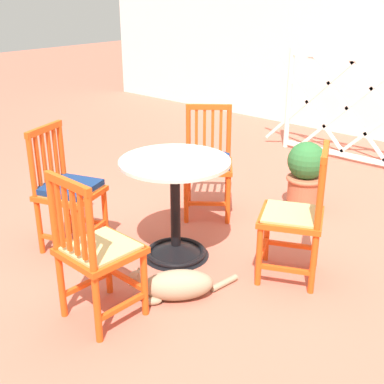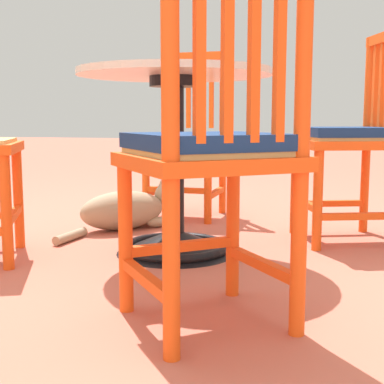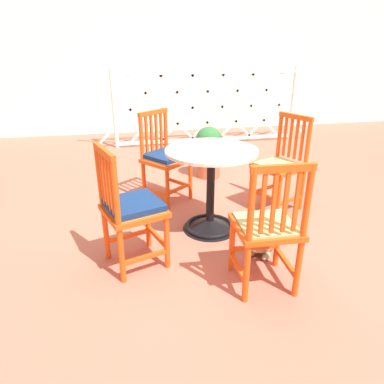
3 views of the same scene
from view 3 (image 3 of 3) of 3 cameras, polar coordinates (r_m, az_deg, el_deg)
The scene contains 10 objects.
ground_plane at distance 3.19m, azimuth 5.06°, elevation -5.52°, with size 24.00×24.00×0.00m, color #BC604C.
building_wall_backdrop at distance 6.63m, azimuth -4.30°, elevation 22.01°, with size 10.00×0.20×2.80m, color silver.
lattice_fence_panel at distance 5.72m, azimuth 2.53°, elevation 13.66°, with size 3.48×0.06×1.17m.
cafe_table at distance 3.01m, azimuth 3.00°, elevation -1.20°, with size 0.76×0.76×0.73m.
orange_chair_near_fence at distance 3.48m, azimuth 14.29°, elevation 4.14°, with size 0.53×0.53×0.91m.
orange_chair_facing_out at distance 3.57m, azimuth -4.40°, elevation 5.47°, with size 0.56×0.56×0.91m.
orange_chair_at_corner at distance 2.50m, azimuth -9.93°, elevation -2.81°, with size 0.51×0.51×0.91m.
orange_chair_tucked_in at distance 2.29m, azimuth 12.20°, elevation -5.85°, with size 0.41×0.41×0.91m.
tabby_cat at distance 2.86m, azimuth 11.91°, elevation -7.45°, with size 0.45×0.66×0.23m.
terracotta_planter at distance 4.24m, azimuth 2.74°, elevation 6.74°, with size 0.32×0.32×0.62m.
Camera 3 is at (-0.81, -2.68, 1.53)m, focal length 32.73 mm.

